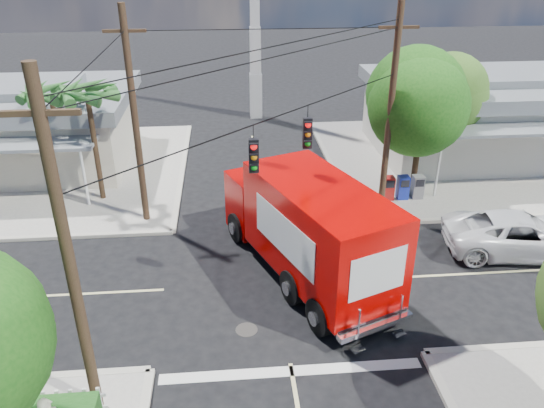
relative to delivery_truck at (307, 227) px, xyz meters
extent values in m
plane|color=black|center=(-1.11, -0.56, -1.95)|extent=(120.00, 120.00, 0.00)
cube|color=gray|center=(9.89, 10.44, -1.88)|extent=(14.00, 14.00, 0.14)
cube|color=#B7B2A2|center=(2.89, 10.44, -1.88)|extent=(0.25, 14.00, 0.14)
cube|color=#B7B2A2|center=(9.89, 3.44, -1.88)|extent=(14.00, 0.25, 0.14)
cube|color=gray|center=(-12.11, 10.44, -1.88)|extent=(14.00, 14.00, 0.14)
cube|color=#B7B2A2|center=(-5.11, 10.44, -1.88)|extent=(0.25, 14.00, 0.14)
cube|color=beige|center=(-1.11, 9.44, -1.94)|extent=(0.12, 12.00, 0.01)
cube|color=beige|center=(8.89, -0.56, -1.94)|extent=(12.00, 0.12, 0.01)
cube|color=silver|center=(-1.11, -4.86, -1.94)|extent=(7.50, 0.40, 0.01)
cube|color=beige|center=(11.39, 11.44, -0.11)|extent=(11.00, 8.00, 3.40)
cube|color=gray|center=(11.39, 11.44, 1.94)|extent=(11.80, 8.80, 0.70)
cube|color=gray|center=(11.39, 11.44, 2.44)|extent=(6.05, 4.40, 0.50)
cube|color=gray|center=(11.39, 6.54, 1.09)|extent=(9.90, 1.80, 0.15)
cylinder|color=silver|center=(6.99, 5.74, -0.36)|extent=(0.12, 0.12, 2.90)
cube|color=beige|center=(-13.11, 11.94, -0.21)|extent=(10.00, 8.00, 3.20)
cube|color=gray|center=(-13.11, 11.94, 1.74)|extent=(10.80, 8.80, 0.70)
cube|color=gray|center=(-13.11, 11.94, 2.24)|extent=(5.50, 4.40, 0.50)
cylinder|color=silver|center=(-9.11, 6.24, -0.46)|extent=(0.12, 0.12, 2.70)
cube|color=silver|center=(-0.61, 19.44, -0.45)|extent=(0.80, 0.80, 3.00)
cube|color=silver|center=(-0.61, 19.44, 2.55)|extent=(0.70, 0.70, 3.00)
cube|color=silver|center=(-0.61, 19.44, 5.55)|extent=(0.60, 0.60, 3.00)
cylinder|color=#422D1C|center=(6.09, 6.24, 0.24)|extent=(0.28, 0.28, 4.10)
sphere|color=#195213|center=(6.09, 6.24, 2.80)|extent=(4.10, 4.10, 4.10)
sphere|color=#195213|center=(5.69, 6.44, 3.06)|extent=(3.33, 3.33, 3.33)
sphere|color=#195213|center=(6.44, 5.94, 2.67)|extent=(3.58, 3.58, 3.58)
cylinder|color=#422D1C|center=(8.69, 8.44, -0.02)|extent=(0.28, 0.28, 3.58)
sphere|color=#3D6B1F|center=(8.69, 8.44, 2.22)|extent=(3.58, 3.58, 3.58)
sphere|color=#3D6B1F|center=(8.29, 8.64, 2.45)|extent=(2.91, 2.91, 2.91)
sphere|color=#3D6B1F|center=(9.04, 8.14, 2.11)|extent=(3.14, 3.14, 3.14)
cylinder|color=#422D1C|center=(-8.61, 6.94, 0.69)|extent=(0.24, 0.24, 5.00)
cone|color=#33702E|center=(-7.71, 6.94, 3.29)|extent=(0.50, 2.06, 0.98)
cone|color=#33702E|center=(-8.05, 7.65, 3.29)|extent=(1.92, 1.68, 0.98)
cone|color=#33702E|center=(-8.81, 7.82, 3.29)|extent=(2.12, 0.95, 0.98)
cone|color=#33702E|center=(-9.42, 7.33, 3.29)|extent=(1.34, 2.07, 0.98)
cone|color=#33702E|center=(-9.42, 6.55, 3.29)|extent=(1.34, 2.07, 0.98)
cone|color=#33702E|center=(-8.81, 6.07, 3.29)|extent=(2.12, 0.95, 0.98)
cone|color=#33702E|center=(-8.05, 6.24, 3.29)|extent=(1.92, 1.68, 0.98)
cylinder|color=#422D1C|center=(-10.61, 8.44, 0.49)|extent=(0.24, 0.24, 4.60)
cone|color=#33702E|center=(-9.71, 8.44, 2.89)|extent=(0.50, 2.06, 0.98)
cone|color=#33702E|center=(-10.05, 9.15, 2.89)|extent=(1.92, 1.68, 0.98)
cone|color=#33702E|center=(-10.81, 9.32, 2.89)|extent=(2.12, 0.95, 0.98)
cone|color=#33702E|center=(-11.42, 8.83, 2.89)|extent=(1.34, 2.07, 0.98)
cone|color=#33702E|center=(-11.42, 8.05, 2.89)|extent=(1.34, 2.07, 0.98)
cone|color=#33702E|center=(-10.81, 7.57, 2.89)|extent=(2.12, 0.95, 0.98)
cone|color=#33702E|center=(-10.05, 7.74, 2.89)|extent=(1.92, 1.68, 0.98)
cylinder|color=#473321|center=(-6.31, -5.76, 2.55)|extent=(0.28, 0.28, 9.00)
cube|color=#473321|center=(-6.31, -5.76, 6.05)|extent=(1.60, 0.12, 0.12)
cylinder|color=#473321|center=(4.09, 4.64, 2.55)|extent=(0.28, 0.28, 9.00)
cube|color=#473321|center=(4.09, 4.64, 6.05)|extent=(1.60, 0.12, 0.12)
cylinder|color=#473321|center=(-6.31, 4.64, 2.55)|extent=(0.28, 0.28, 9.00)
cube|color=#473321|center=(-6.31, 4.64, 6.05)|extent=(1.60, 0.12, 0.12)
cylinder|color=black|center=(-1.11, -0.56, 4.25)|extent=(10.43, 10.43, 0.04)
cube|color=black|center=(-1.91, -1.36, 3.30)|extent=(0.30, 0.24, 1.05)
sphere|color=red|center=(-1.91, -1.50, 3.63)|extent=(0.20, 0.20, 0.20)
cube|color=black|center=(-0.01, 0.54, 3.30)|extent=(0.30, 0.24, 1.05)
sphere|color=red|center=(-0.01, 0.40, 3.63)|extent=(0.20, 0.20, 0.20)
cube|color=silver|center=(-6.11, -6.16, -1.31)|extent=(0.09, 0.06, 1.00)
cube|color=#A01512|center=(4.69, 5.64, -1.26)|extent=(0.50, 0.50, 1.10)
cube|color=#1A2BA7|center=(5.39, 5.64, -1.26)|extent=(0.50, 0.50, 1.10)
cube|color=slate|center=(6.09, 5.64, -1.26)|extent=(0.50, 0.50, 1.10)
cube|color=black|center=(-0.06, 0.16, -1.35)|extent=(5.52, 8.87, 0.27)
cube|color=#C30200|center=(-1.31, 3.26, -0.47)|extent=(3.13, 2.71, 2.41)
cube|color=black|center=(-1.59, 3.98, -0.03)|extent=(2.24, 1.11, 1.04)
cube|color=silver|center=(-1.67, 4.18, -1.24)|extent=(2.39, 1.06, 0.38)
cube|color=#C30200|center=(0.30, -0.75, 0.30)|extent=(4.91, 6.92, 3.18)
cube|color=white|center=(1.59, -0.24, 0.46)|extent=(1.49, 3.67, 1.42)
cube|color=white|center=(-0.99, -1.27, 0.46)|extent=(1.49, 3.67, 1.42)
cube|color=white|center=(1.49, -3.72, 0.46)|extent=(1.84, 0.75, 1.42)
cube|color=silver|center=(1.54, -3.86, -1.35)|extent=(2.54, 1.23, 0.20)
cube|color=silver|center=(0.89, -4.27, -0.91)|extent=(0.48, 0.24, 1.10)
cube|color=silver|center=(2.31, -3.70, -0.91)|extent=(0.48, 0.24, 1.10)
cylinder|color=black|center=(-2.42, 2.64, -1.35)|extent=(0.77, 1.25, 1.21)
cylinder|color=black|center=(-0.08, 3.58, -1.35)|extent=(0.77, 1.25, 1.21)
cylinder|color=black|center=(-0.05, -3.26, -1.35)|extent=(0.77, 1.25, 1.21)
cylinder|color=black|center=(2.29, -2.32, -1.35)|extent=(0.77, 1.25, 1.21)
imported|color=silver|center=(8.49, 0.76, -1.15)|extent=(6.05, 3.40, 1.60)
camera|label=1|loc=(-2.68, -16.14, 9.07)|focal=35.00mm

